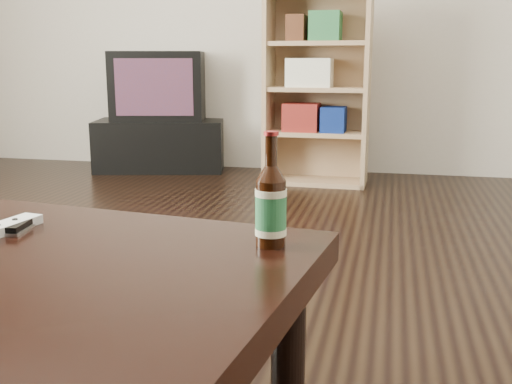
% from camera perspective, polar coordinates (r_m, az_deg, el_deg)
% --- Properties ---
extents(floor, '(5.00, 6.00, 0.01)m').
position_cam_1_polar(floor, '(2.13, -18.68, -11.79)').
color(floor, black).
rests_on(floor, ground).
extents(tv_stand, '(1.07, 0.70, 0.39)m').
position_cam_1_polar(tv_stand, '(4.79, -9.08, 4.46)').
color(tv_stand, black).
rests_on(tv_stand, floor).
extents(tv, '(0.78, 0.58, 0.52)m').
position_cam_1_polar(tv, '(4.75, -9.27, 9.93)').
color(tv, black).
rests_on(tv, tv_stand).
extents(bookshelf, '(0.71, 0.34, 1.31)m').
position_cam_1_polar(bookshelf, '(4.20, 5.78, 10.10)').
color(bookshelf, '#A87B5A').
rests_on(bookshelf, floor).
extents(beer_bottle, '(0.08, 0.08, 0.23)m').
position_cam_1_polar(beer_bottle, '(1.18, 1.42, -1.37)').
color(beer_bottle, black).
rests_on(beer_bottle, coffee_table).
extents(phone, '(0.07, 0.12, 0.02)m').
position_cam_1_polar(phone, '(1.41, -21.90, -3.01)').
color(phone, '#A8A7AA').
rests_on(phone, coffee_table).
extents(remote, '(0.08, 0.19, 0.02)m').
position_cam_1_polar(remote, '(1.40, -22.79, -3.14)').
color(remote, '#BABABC').
rests_on(remote, coffee_table).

